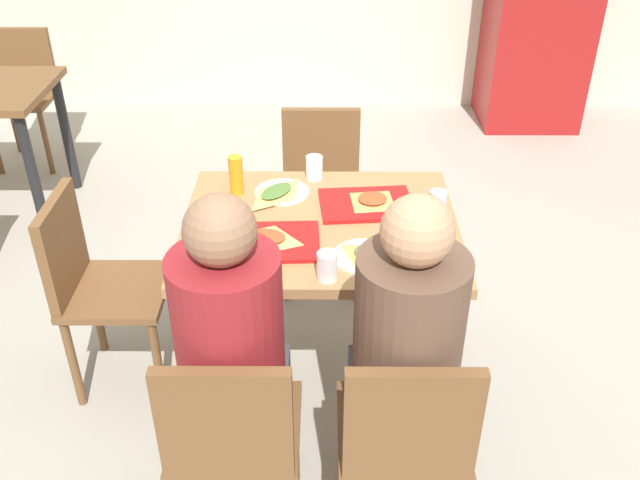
# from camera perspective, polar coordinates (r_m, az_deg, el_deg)

# --- Properties ---
(ground_plane) EXTENTS (10.00, 10.00, 0.02)m
(ground_plane) POSITION_cam_1_polar(r_m,az_deg,el_deg) (3.12, 0.00, -11.05)
(ground_plane) COLOR #9E998E
(main_table) EXTENTS (1.04, 0.85, 0.78)m
(main_table) POSITION_cam_1_polar(r_m,az_deg,el_deg) (2.70, 0.00, -0.58)
(main_table) COLOR #9E7247
(main_table) RESTS_ON ground_plane
(chair_near_left) EXTENTS (0.40, 0.40, 0.87)m
(chair_near_left) POSITION_cam_1_polar(r_m,az_deg,el_deg) (2.20, -7.14, -15.59)
(chair_near_left) COLOR brown
(chair_near_left) RESTS_ON ground_plane
(chair_near_right) EXTENTS (0.40, 0.40, 0.87)m
(chair_near_right) POSITION_cam_1_polar(r_m,az_deg,el_deg) (2.20, 6.90, -15.65)
(chair_near_right) COLOR brown
(chair_near_right) RESTS_ON ground_plane
(chair_far_side) EXTENTS (0.40, 0.40, 0.87)m
(chair_far_side) POSITION_cam_1_polar(r_m,az_deg,el_deg) (3.47, 0.07, 4.56)
(chair_far_side) COLOR brown
(chair_far_side) RESTS_ON ground_plane
(chair_left_end) EXTENTS (0.40, 0.40, 0.87)m
(chair_left_end) POSITION_cam_1_polar(r_m,az_deg,el_deg) (2.93, -17.92, -3.04)
(chair_left_end) COLOR brown
(chair_left_end) RESTS_ON ground_plane
(person_in_red) EXTENTS (0.32, 0.42, 1.28)m
(person_in_red) POSITION_cam_1_polar(r_m,az_deg,el_deg) (2.13, -7.16, -8.33)
(person_in_red) COLOR #383842
(person_in_red) RESTS_ON ground_plane
(person_in_brown_jacket) EXTENTS (0.32, 0.42, 1.28)m
(person_in_brown_jacket) POSITION_cam_1_polar(r_m,az_deg,el_deg) (2.13, 6.97, -8.39)
(person_in_brown_jacket) COLOR #383842
(person_in_brown_jacket) RESTS_ON ground_plane
(tray_red_near) EXTENTS (0.37, 0.27, 0.02)m
(tray_red_near) POSITION_cam_1_polar(r_m,az_deg,el_deg) (2.52, -4.15, -0.16)
(tray_red_near) COLOR #B21414
(tray_red_near) RESTS_ON main_table
(tray_red_far) EXTENTS (0.38, 0.29, 0.02)m
(tray_red_far) POSITION_cam_1_polar(r_m,az_deg,el_deg) (2.75, 3.80, 2.92)
(tray_red_far) COLOR #B21414
(tray_red_far) RESTS_ON main_table
(paper_plate_center) EXTENTS (0.22, 0.22, 0.01)m
(paper_plate_center) POSITION_cam_1_polar(r_m,az_deg,el_deg) (2.85, -3.11, 3.92)
(paper_plate_center) COLOR white
(paper_plate_center) RESTS_ON main_table
(paper_plate_near_edge) EXTENTS (0.22, 0.22, 0.01)m
(paper_plate_near_edge) POSITION_cam_1_polar(r_m,az_deg,el_deg) (2.45, 3.61, -1.33)
(paper_plate_near_edge) COLOR white
(paper_plate_near_edge) RESTS_ON main_table
(pizza_slice_a) EXTENTS (0.23, 0.19, 0.02)m
(pizza_slice_a) POSITION_cam_1_polar(r_m,az_deg,el_deg) (2.51, -4.38, 0.18)
(pizza_slice_a) COLOR #DBAD60
(pizza_slice_a) RESTS_ON tray_red_near
(pizza_slice_b) EXTENTS (0.23, 0.23, 0.02)m
(pizza_slice_b) POSITION_cam_1_polar(r_m,az_deg,el_deg) (2.75, 4.29, 3.29)
(pizza_slice_b) COLOR tan
(pizza_slice_b) RESTS_ON tray_red_far
(pizza_slice_c) EXTENTS (0.23, 0.26, 0.02)m
(pizza_slice_c) POSITION_cam_1_polar(r_m,az_deg,el_deg) (2.82, -3.56, 3.89)
(pizza_slice_c) COLOR #DBAD60
(pizza_slice_c) RESTS_ON paper_plate_center
(pizza_slice_d) EXTENTS (0.24, 0.23, 0.02)m
(pizza_slice_d) POSITION_cam_1_polar(r_m,az_deg,el_deg) (2.43, 4.31, -1.25)
(pizza_slice_d) COLOR tan
(pizza_slice_d) RESTS_ON paper_plate_near_edge
(plastic_cup_a) EXTENTS (0.07, 0.07, 0.10)m
(plastic_cup_a) POSITION_cam_1_polar(r_m,az_deg,el_deg) (2.93, -0.47, 5.90)
(plastic_cup_a) COLOR white
(plastic_cup_a) RESTS_ON main_table
(plastic_cup_b) EXTENTS (0.07, 0.07, 0.10)m
(plastic_cup_b) POSITION_cam_1_polar(r_m,az_deg,el_deg) (2.31, 0.59, -2.14)
(plastic_cup_b) COLOR white
(plastic_cup_b) RESTS_ON main_table
(soda_can) EXTENTS (0.07, 0.07, 0.12)m
(soda_can) POSITION_cam_1_polar(r_m,az_deg,el_deg) (2.66, 9.53, 2.73)
(soda_can) COLOR #B7BCC6
(soda_can) RESTS_ON main_table
(condiment_bottle) EXTENTS (0.06, 0.06, 0.16)m
(condiment_bottle) POSITION_cam_1_polar(r_m,az_deg,el_deg) (2.83, -6.84, 5.26)
(condiment_bottle) COLOR orange
(condiment_bottle) RESTS_ON main_table
(foil_bundle) EXTENTS (0.10, 0.10, 0.10)m
(foil_bundle) POSITION_cam_1_polar(r_m,az_deg,el_deg) (2.64, -9.62, 2.12)
(foil_bundle) COLOR silver
(foil_bundle) RESTS_ON main_table
(background_chair_far) EXTENTS (0.40, 0.40, 0.87)m
(background_chair_far) POSITION_cam_1_polar(r_m,az_deg,el_deg) (5.12, -22.94, 11.46)
(background_chair_far) COLOR brown
(background_chair_far) RESTS_ON ground_plane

